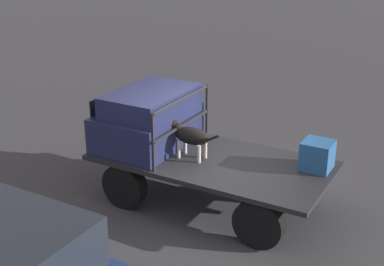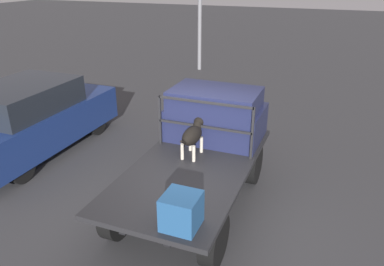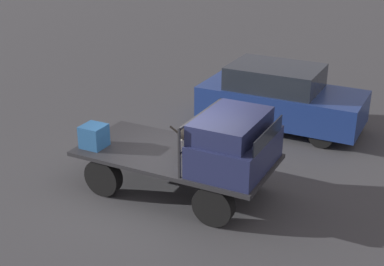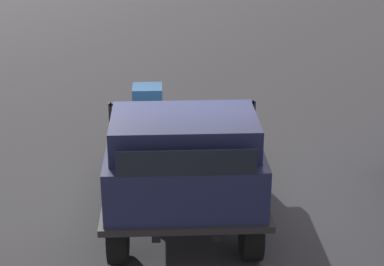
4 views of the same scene
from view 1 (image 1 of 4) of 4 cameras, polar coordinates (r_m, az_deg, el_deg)
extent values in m
plane|color=#38383A|center=(9.38, 2.02, -7.48)|extent=(80.00, 80.00, 0.00)
cylinder|color=black|center=(9.18, -7.20, -5.56)|extent=(0.79, 0.24, 0.79)
cylinder|color=black|center=(10.39, -1.88, -2.05)|extent=(0.79, 0.24, 0.79)
cylinder|color=black|center=(8.10, 7.16, -9.49)|extent=(0.79, 0.24, 0.79)
cylinder|color=black|center=(9.45, 11.02, -4.97)|extent=(0.79, 0.24, 0.79)
cube|color=black|center=(8.80, 1.04, -4.54)|extent=(3.65, 0.10, 0.18)
cube|color=black|center=(9.35, 3.05, -2.95)|extent=(3.65, 0.10, 0.18)
cube|color=#232326|center=(9.02, 2.09, -2.97)|extent=(3.97, 1.95, 0.08)
cube|color=#1E2347|center=(9.50, -4.78, 0.58)|extent=(1.30, 1.83, 0.63)
cube|color=#1E2347|center=(9.28, -4.38, 3.41)|extent=(1.10, 1.68, 0.39)
cube|color=black|center=(9.71, -7.99, 3.73)|extent=(0.02, 1.50, 0.29)
cube|color=#232326|center=(8.37, -4.17, -1.08)|extent=(0.04, 0.04, 0.98)
cube|color=#232326|center=(9.80, 1.60, 2.40)|extent=(0.04, 0.04, 0.98)
cube|color=#232326|center=(8.92, -1.08, 3.61)|extent=(0.04, 1.79, 0.04)
cube|color=#232326|center=(9.07, -1.06, 0.80)|extent=(0.04, 1.79, 0.04)
cylinder|color=beige|center=(8.97, -1.43, -1.77)|extent=(0.06, 0.06, 0.30)
cylinder|color=beige|center=(9.14, -0.72, -1.30)|extent=(0.06, 0.06, 0.30)
cylinder|color=beige|center=(8.79, 0.75, -2.27)|extent=(0.06, 0.06, 0.30)
cylinder|color=beige|center=(8.97, 1.43, -1.77)|extent=(0.06, 0.06, 0.30)
ellipsoid|color=black|center=(8.87, 0.00, -0.31)|extent=(0.63, 0.29, 0.29)
sphere|color=beige|center=(8.97, -0.96, -0.41)|extent=(0.13, 0.13, 0.13)
cylinder|color=black|center=(8.97, -1.49, 0.48)|extent=(0.21, 0.16, 0.20)
sphere|color=black|center=(9.00, -2.09, 0.92)|extent=(0.21, 0.21, 0.21)
cone|color=beige|center=(9.05, -2.56, 0.93)|extent=(0.11, 0.11, 0.11)
cone|color=black|center=(8.92, -2.23, 1.33)|extent=(0.06, 0.08, 0.10)
cone|color=black|center=(9.01, -1.85, 1.54)|extent=(0.06, 0.08, 0.10)
cylinder|color=black|center=(8.70, 2.14, -0.58)|extent=(0.27, 0.04, 0.18)
cube|color=#235184|center=(8.77, 13.21, -2.33)|extent=(0.47, 0.47, 0.47)
camera|label=2|loc=(9.54, 40.44, 13.08)|focal=35.00mm
camera|label=3|loc=(18.01, 1.45, 24.33)|focal=50.00mm
camera|label=4|loc=(14.01, -29.57, 18.46)|focal=60.00mm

